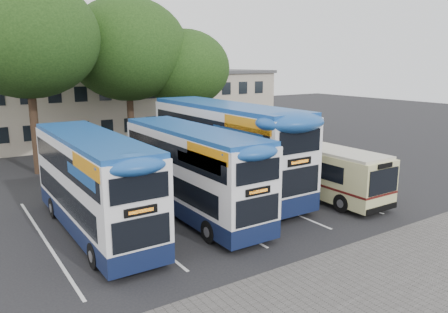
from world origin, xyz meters
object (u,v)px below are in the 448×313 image
bus_dd_left (93,180)px  bus_dd_right (225,144)px  lamp_post (207,85)px  tree_right (185,68)px  bus_single (311,166)px  tree_left (26,37)px  bus_dd_mid (192,168)px  tree_mid (128,49)px

bus_dd_left → bus_dd_right: (7.78, 1.94, 0.39)m
bus_dd_left → lamp_post: bearing=45.9°
tree_right → bus_single: tree_right is taller
tree_left → bus_dd_mid: 14.40m
tree_right → bus_dd_mid: (-6.89, -13.27, -4.27)m
tree_left → tree_mid: size_ratio=1.04×
tree_mid → bus_dd_mid: size_ratio=1.19×
lamp_post → bus_single: lamp_post is taller
lamp_post → tree_mid: (-7.56, -1.26, 2.84)m
bus_dd_right → bus_dd_mid: bearing=-145.7°
tree_mid → bus_single: bearing=-73.6°
bus_dd_right → tree_right: bearing=72.0°
lamp_post → bus_dd_right: (-6.96, -13.25, -2.42)m
bus_dd_right → tree_mid: bearing=92.9°
tree_right → bus_single: size_ratio=1.05×
bus_dd_mid → bus_single: bearing=-4.4°
bus_dd_right → bus_dd_left: bearing=-166.0°
lamp_post → tree_left: 15.49m
tree_mid → bus_single: (4.37, -14.81, -6.40)m
lamp_post → bus_dd_left: lamp_post is taller
tree_mid → bus_dd_left: tree_mid is taller
bus_dd_left → bus_single: size_ratio=1.10×
bus_dd_left → tree_right: bearing=48.8°
lamp_post → bus_dd_right: 15.16m
lamp_post → bus_single: (-3.19, -16.06, -3.56)m
tree_right → tree_mid: bearing=166.6°
tree_left → bus_dd_left: bearing=-90.0°
bus_dd_mid → bus_dd_right: bus_dd_right is taller
bus_dd_left → bus_dd_mid: bearing=-4.3°
lamp_post → tree_left: tree_left is taller
bus_dd_right → lamp_post: bearing=62.3°
tree_right → bus_single: (0.20, -13.82, -5.00)m
tree_right → bus_dd_right: tree_right is taller
tree_mid → tree_right: bearing=-13.4°
tree_right → bus_dd_right: 12.19m
bus_dd_left → bus_dd_mid: size_ratio=1.01×
bus_dd_left → tree_mid: bearing=62.7°
tree_left → tree_mid: (7.18, 2.07, -0.56)m
tree_right → lamp_post: bearing=33.5°
lamp_post → bus_single: size_ratio=1.00×
tree_right → bus_dd_left: 17.72m
lamp_post → bus_dd_left: size_ratio=0.91×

